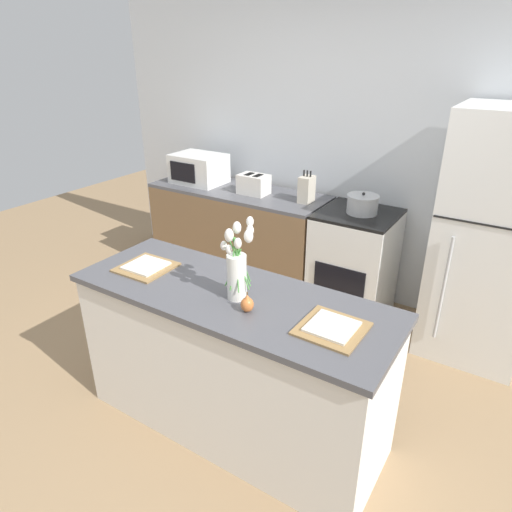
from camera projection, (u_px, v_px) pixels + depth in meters
ground_plane at (234, 422)px, 2.81m from camera, size 10.00×10.00×0.00m
back_wall at (370, 146)px, 3.76m from camera, size 5.20×0.08×2.70m
kitchen_island at (233, 362)px, 2.61m from camera, size 1.80×0.66×0.91m
back_counter at (239, 236)px, 4.35m from camera, size 1.68×0.60×0.91m
stove_range at (354, 264)px, 3.79m from camera, size 0.60×0.61×0.91m
refrigerator at (490, 240)px, 3.14m from camera, size 0.68×0.67×1.78m
flower_vase at (237, 266)px, 2.30m from camera, size 0.18×0.17×0.43m
pear_figurine at (247, 304)px, 2.24m from camera, size 0.07×0.07×0.11m
plate_setting_left at (146, 267)px, 2.69m from camera, size 0.30×0.30×0.02m
plate_setting_right at (332, 328)px, 2.11m from camera, size 0.30×0.30×0.02m
toaster at (254, 184)px, 4.02m from camera, size 0.28×0.18×0.17m
cooking_pot at (363, 204)px, 3.56m from camera, size 0.25×0.25×0.17m
microwave at (199, 169)px, 4.33m from camera, size 0.48×0.37×0.27m
knife_block at (307, 189)px, 3.79m from camera, size 0.10×0.14×0.27m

